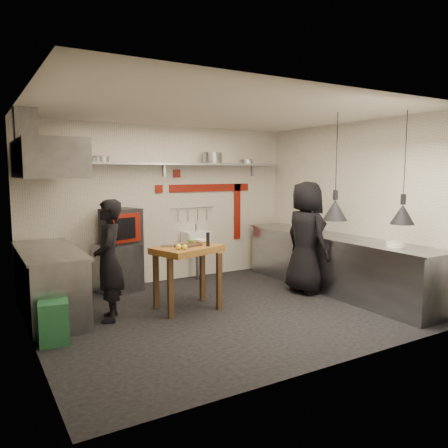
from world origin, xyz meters
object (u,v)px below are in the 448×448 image
chef_left (109,260)px  oven_stand (118,267)px  green_bin (54,322)px  combi_oven (121,226)px  prep_table (187,278)px  chef_right (306,237)px

chef_left → oven_stand: bearing=176.5°
green_bin → chef_left: size_ratio=0.31×
combi_oven → prep_table: size_ratio=0.63×
chef_right → oven_stand: bearing=59.5°
combi_oven → chef_right: size_ratio=0.32×
green_bin → chef_left: (0.79, 0.48, 0.56)m
oven_stand → chef_right: chef_right is taller
oven_stand → prep_table: size_ratio=0.87×
prep_table → oven_stand: bearing=94.1°
chef_left → chef_right: (3.18, -0.27, 0.10)m
chef_right → green_bin: bearing=94.0°
oven_stand → chef_left: bearing=-128.9°
oven_stand → chef_left: chef_left is taller
green_bin → chef_left: bearing=31.5°
prep_table → chef_right: size_ratio=0.50×
green_bin → prep_table: prep_table is taller
chef_right → prep_table: bearing=86.2°
oven_stand → chef_right: 3.15m
oven_stand → chef_right: size_ratio=0.44×
chef_right → chef_left: bearing=86.0°
chef_left → green_bin: bearing=-40.8°
oven_stand → prep_table: (0.58, -1.45, 0.06)m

